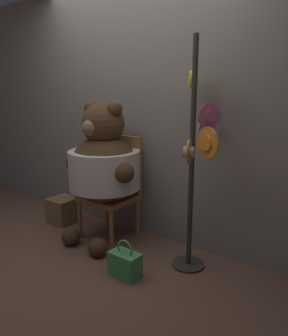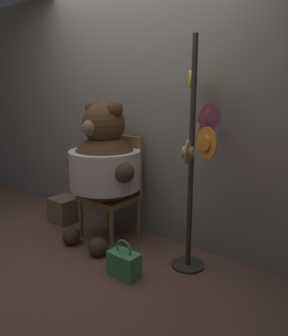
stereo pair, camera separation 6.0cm
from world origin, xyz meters
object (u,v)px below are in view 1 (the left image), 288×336
teddy_bear (104,165)px  hat_display_rack (196,152)px  chair (114,185)px  handbag_on_ground (125,264)px

teddy_bear → hat_display_rack: 0.97m
chair → hat_display_rack: size_ratio=0.55×
chair → handbag_on_ground: (0.62, -0.57, -0.42)m
chair → hat_display_rack: (0.97, -0.08, 0.47)m
teddy_bear → hat_display_rack: size_ratio=0.73×
chair → teddy_bear: size_ratio=0.74×
chair → teddy_bear: 0.30m
teddy_bear → handbag_on_ground: (0.59, -0.40, -0.67)m
chair → hat_display_rack: bearing=-4.7°
hat_display_rack → handbag_on_ground: bearing=-125.8°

